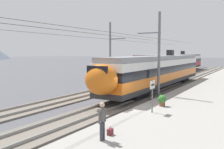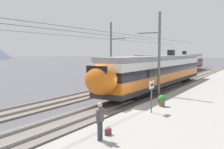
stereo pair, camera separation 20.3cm
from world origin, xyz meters
The scene contains 12 objects.
ground_plane centered at (0.00, 0.00, 0.00)m, with size 400.00×400.00×0.00m, color #4C4C51.
platform_slab centered at (0.00, -4.79, 0.20)m, with size 120.00×7.93×0.40m, color gray.
track_near centered at (0.00, 1.49, 0.07)m, with size 120.00×3.00×0.28m.
track_far centered at (0.00, 6.32, 0.07)m, with size 120.00×3.00×0.28m.
train_near_platform centered at (10.74, 1.49, 2.22)m, with size 24.99×2.87×4.27m.
train_far_track centered at (33.16, 6.32, 2.23)m, with size 35.42×3.02×4.27m.
catenary_mast_mid centered at (5.47, -0.33, 4.09)m, with size 41.95×2.26×7.82m.
catenary_mast_far_side centered at (11.58, 8.21, 4.20)m, with size 41.95×2.33×8.07m.
platform_sign centered at (-1.10, -2.48, 1.89)m, with size 0.70×0.08×2.04m.
passenger_walking centered at (-6.99, -2.52, 1.34)m, with size 0.53×0.22×1.69m.
handbag_beside_passenger centered at (-6.21, -2.44, 0.55)m, with size 0.32×0.18×0.42m.
potted_plant_platform_edge centered at (1.03, -2.41, 0.86)m, with size 0.59×0.59×0.82m.
Camera 1 is at (-15.85, -8.29, 4.23)m, focal length 39.85 mm.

